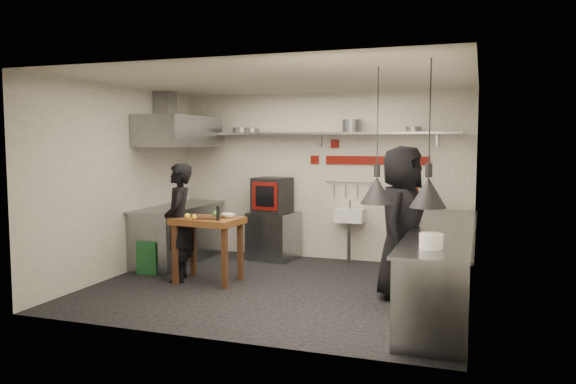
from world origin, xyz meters
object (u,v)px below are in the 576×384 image
(green_bin, at_px, (150,256))
(chef_left, at_px, (179,222))
(oven_stand, at_px, (274,236))
(combi_oven, at_px, (272,195))
(chef_right, at_px, (401,222))
(prep_table, at_px, (208,250))

(green_bin, height_order, chef_left, chef_left)
(oven_stand, bearing_deg, chef_left, -102.55)
(combi_oven, distance_m, chef_right, 2.96)
(oven_stand, height_order, combi_oven, combi_oven)
(oven_stand, xyz_separation_m, combi_oven, (-0.04, 0.05, 0.69))
(green_bin, relative_size, chef_left, 0.30)
(combi_oven, xyz_separation_m, chef_right, (2.40, -1.73, -0.12))
(prep_table, bearing_deg, combi_oven, 86.30)
(green_bin, bearing_deg, combi_oven, 49.34)
(combi_oven, bearing_deg, chef_left, -100.92)
(combi_oven, bearing_deg, oven_stand, -39.60)
(oven_stand, distance_m, green_bin, 2.11)
(oven_stand, xyz_separation_m, green_bin, (-1.42, -1.55, -0.15))
(chef_left, bearing_deg, chef_right, 68.16)
(green_bin, distance_m, chef_left, 0.92)
(oven_stand, xyz_separation_m, prep_table, (-0.32, -1.78, 0.06))
(combi_oven, height_order, chef_left, chef_left)
(oven_stand, relative_size, green_bin, 1.60)
(prep_table, bearing_deg, chef_left, -169.46)
(prep_table, relative_size, chef_left, 0.55)
(combi_oven, distance_m, chef_left, 2.02)
(oven_stand, bearing_deg, chef_right, -25.24)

